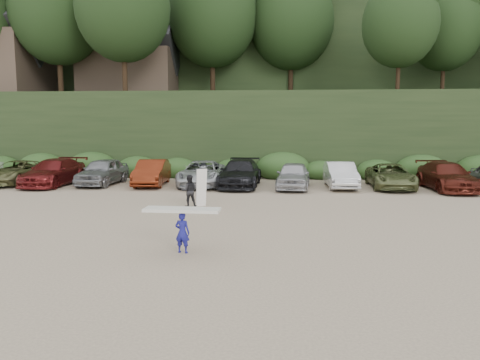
{
  "coord_description": "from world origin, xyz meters",
  "views": [
    {
      "loc": [
        1.31,
        -17.42,
        3.88
      ],
      "look_at": [
        -0.48,
        3.0,
        1.3
      ],
      "focal_mm": 35.0,
      "sensor_mm": 36.0,
      "label": 1
    }
  ],
  "objects": [
    {
      "name": "hillside_backdrop",
      "position": [
        -0.26,
        35.93,
        11.22
      ],
      "size": [
        90.0,
        41.5,
        28.0
      ],
      "color": "black",
      "rests_on": "ground"
    },
    {
      "name": "adult_surfer",
      "position": [
        -2.79,
        3.36,
        0.75
      ],
      "size": [
        1.23,
        0.73,
        1.73
      ],
      "color": "black",
      "rests_on": "ground"
    },
    {
      "name": "child_surfer",
      "position": [
        -1.57,
        -4.12,
        0.91
      ],
      "size": [
        2.26,
        0.69,
        1.34
      ],
      "color": "navy",
      "rests_on": "ground"
    },
    {
      "name": "ground",
      "position": [
        0.0,
        0.0,
        0.0
      ],
      "size": [
        120.0,
        120.0,
        0.0
      ],
      "primitive_type": "plane",
      "color": "tan",
      "rests_on": "ground"
    },
    {
      "name": "parked_cars",
      "position": [
        -2.86,
        10.08,
        0.77
      ],
      "size": [
        39.34,
        6.09,
        1.65
      ],
      "color": "#98989C",
      "rests_on": "ground"
    }
  ]
}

